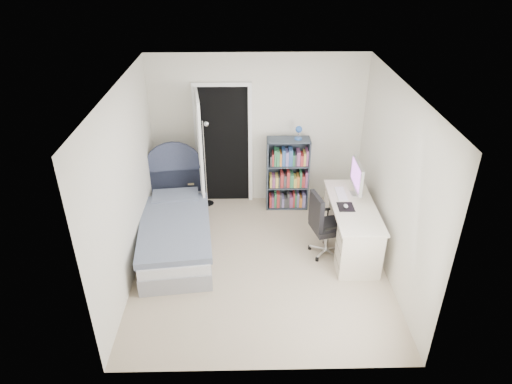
{
  "coord_description": "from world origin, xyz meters",
  "views": [
    {
      "loc": [
        -0.17,
        -5.06,
        4.02
      ],
      "look_at": [
        -0.06,
        0.19,
        1.04
      ],
      "focal_mm": 32.0,
      "sensor_mm": 36.0,
      "label": 1
    }
  ],
  "objects_px": {
    "bed": "(176,229)",
    "nightstand": "(182,184)",
    "floor_lamp": "(207,172)",
    "office_chair": "(323,222)",
    "bookcase": "(288,176)",
    "desk": "(351,225)"
  },
  "relations": [
    {
      "from": "floor_lamp",
      "to": "bookcase",
      "type": "relative_size",
      "value": 1.05
    },
    {
      "from": "bed",
      "to": "desk",
      "type": "xyz_separation_m",
      "value": [
        2.53,
        -0.12,
        0.12
      ]
    },
    {
      "from": "bookcase",
      "to": "office_chair",
      "type": "height_order",
      "value": "bookcase"
    },
    {
      "from": "bed",
      "to": "floor_lamp",
      "type": "distance_m",
      "value": 1.25
    },
    {
      "from": "bed",
      "to": "bookcase",
      "type": "height_order",
      "value": "bookcase"
    },
    {
      "from": "bookcase",
      "to": "desk",
      "type": "relative_size",
      "value": 0.96
    },
    {
      "from": "bed",
      "to": "floor_lamp",
      "type": "height_order",
      "value": "floor_lamp"
    },
    {
      "from": "nightstand",
      "to": "office_chair",
      "type": "height_order",
      "value": "office_chair"
    },
    {
      "from": "floor_lamp",
      "to": "office_chair",
      "type": "xyz_separation_m",
      "value": [
        1.71,
        -1.4,
        -0.08
      ]
    },
    {
      "from": "nightstand",
      "to": "bookcase",
      "type": "relative_size",
      "value": 0.44
    },
    {
      "from": "office_chair",
      "to": "bed",
      "type": "bearing_deg",
      "value": 173.01
    },
    {
      "from": "nightstand",
      "to": "floor_lamp",
      "type": "height_order",
      "value": "floor_lamp"
    },
    {
      "from": "bookcase",
      "to": "floor_lamp",
      "type": "bearing_deg",
      "value": 177.21
    },
    {
      "from": "floor_lamp",
      "to": "nightstand",
      "type": "bearing_deg",
      "value": -177.7
    },
    {
      "from": "floor_lamp",
      "to": "desk",
      "type": "distance_m",
      "value": 2.5
    },
    {
      "from": "floor_lamp",
      "to": "office_chair",
      "type": "relative_size",
      "value": 1.55
    },
    {
      "from": "desk",
      "to": "office_chair",
      "type": "height_order",
      "value": "desk"
    },
    {
      "from": "bed",
      "to": "office_chair",
      "type": "relative_size",
      "value": 2.18
    },
    {
      "from": "nightstand",
      "to": "bookcase",
      "type": "height_order",
      "value": "bookcase"
    },
    {
      "from": "bookcase",
      "to": "bed",
      "type": "bearing_deg",
      "value": -147.85
    },
    {
      "from": "floor_lamp",
      "to": "office_chair",
      "type": "height_order",
      "value": "floor_lamp"
    },
    {
      "from": "bed",
      "to": "nightstand",
      "type": "xyz_separation_m",
      "value": [
        -0.04,
        1.13,
        0.13
      ]
    }
  ]
}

